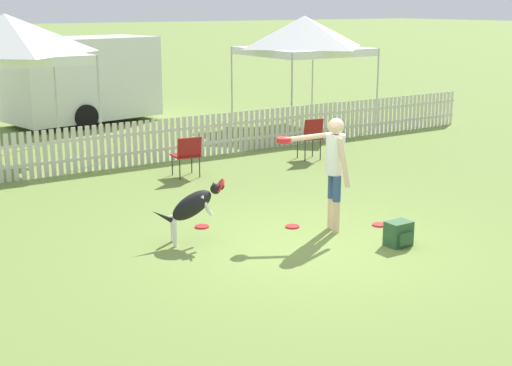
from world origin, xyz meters
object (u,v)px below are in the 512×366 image
Objects in this scene: leaping_dog at (193,205)px; equipment_trailer at (82,78)px; frisbee_near_handler at (379,225)px; backpack_on_grass at (399,234)px; canopy_tent_secondary at (304,35)px; folding_chair_blue_left at (187,153)px; canopy_tent_main at (6,39)px; handler_person at (332,161)px; frisbee_near_dog at (292,226)px; frisbee_midfield at (202,226)px; folding_chair_center at (311,135)px.

equipment_trailer is at bearing -174.50° from leaping_dog.
frisbee_near_handler is 0.04× the size of equipment_trailer.
backpack_on_grass is at bearing 71.78° from leaping_dog.
backpack_on_grass is 10.63m from canopy_tent_secondary.
folding_chair_blue_left is (-0.55, 5.26, 0.31)m from backpack_on_grass.
backpack_on_grass is 0.11× the size of canopy_tent_main.
handler_person reaches higher than folding_chair_blue_left.
handler_person is 2.16m from leaping_dog.
frisbee_near_dog is 3.79m from folding_chair_blue_left.
leaping_dog is at bearing 90.24° from handler_person.
folding_chair_blue_left is at bearing 87.08° from frisbee_near_dog.
backpack_on_grass is (0.35, -1.08, -0.90)m from handler_person.
equipment_trailer is (2.96, 3.83, -1.32)m from canopy_tent_main.
folding_chair_blue_left reaches higher than frisbee_midfield.
frisbee_near_handler and frisbee_midfield have the same top height.
frisbee_near_dog is at bearing 59.84° from folding_chair_center.
frisbee_near_dog is at bearing 116.19° from backpack_on_grass.
canopy_tent_secondary reaches higher than equipment_trailer.
folding_chair_blue_left is 7.08m from canopy_tent_secondary.
leaping_dog is 4.89× the size of frisbee_near_handler.
canopy_tent_secondary reaches higher than frisbee_midfield.
leaping_dog is 0.21× the size of equipment_trailer.
folding_chair_blue_left is 0.26× the size of canopy_tent_main.
canopy_tent_main is (-0.55, 7.18, 2.04)m from leaping_dog.
frisbee_near_dog is 0.04× the size of equipment_trailer.
frisbee_midfield is 0.07× the size of canopy_tent_main.
canopy_tent_main reaches higher than canopy_tent_secondary.
equipment_trailer is at bearing 79.34° from frisbee_midfield.
equipment_trailer is (-0.36, 11.88, 1.26)m from frisbee_near_handler.
frisbee_midfield is 7.18m from canopy_tent_main.
equipment_trailer is (-5.04, 3.69, -1.20)m from canopy_tent_secondary.
backpack_on_grass is (1.90, -2.26, 0.16)m from frisbee_midfield.
folding_chair_center reaches higher than folding_chair_blue_left.
folding_chair_center is at bearing -174.30° from folding_chair_blue_left.
backpack_on_grass reaches higher than frisbee_near_dog.
frisbee_near_handler is at bearing -88.57° from handler_person.
frisbee_midfield is at bearing 70.38° from handler_person.
canopy_tent_main reaches higher than folding_chair_center.
frisbee_midfield is at bearing 148.64° from frisbee_near_handler.
backpack_on_grass is (2.35, -1.71, -0.38)m from leaping_dog.
canopy_tent_secondary reaches higher than handler_person.
canopy_tent_secondary is (4.68, 8.19, 2.46)m from frisbee_near_handler.
canopy_tent_main reaches higher than leaping_dog.
folding_chair_blue_left is 3.02m from folding_chair_center.
canopy_tent_secondary is (5.66, 3.77, 1.99)m from folding_chair_blue_left.
canopy_tent_main is at bearing -50.83° from folding_chair_blue_left.
frisbee_near_handler is 0.96m from backpack_on_grass.
handler_person is 9.75m from canopy_tent_secondary.
leaping_dog reaches higher than frisbee_near_dog.
frisbee_near_handler is 0.61× the size of backpack_on_grass.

